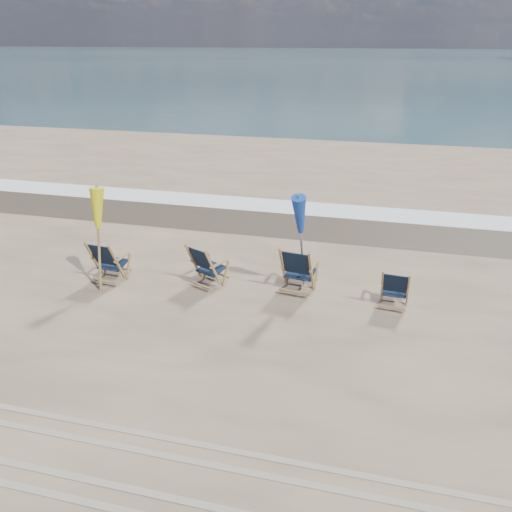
% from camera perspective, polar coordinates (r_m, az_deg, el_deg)
% --- Properties ---
extents(ocean, '(400.00, 400.00, 0.00)m').
position_cam_1_polar(ocean, '(135.15, 13.97, 21.02)').
color(ocean, '#334F56').
rests_on(ocean, ground).
extents(surf_foam, '(200.00, 1.40, 0.01)m').
position_cam_1_polar(surf_foam, '(16.33, 5.22, 5.52)').
color(surf_foam, silver).
rests_on(surf_foam, ground).
extents(wet_sand_strip, '(200.00, 2.60, 0.00)m').
position_cam_1_polar(wet_sand_strip, '(14.93, 4.29, 3.77)').
color(wet_sand_strip, '#42362A').
rests_on(wet_sand_strip, ground).
extents(tire_tracks, '(80.00, 1.30, 0.01)m').
position_cam_1_polar(tire_tracks, '(7.02, -10.83, -23.31)').
color(tire_tracks, gray).
rests_on(tire_tracks, ground).
extents(beach_chair_0, '(0.74, 0.82, 1.06)m').
position_cam_1_polar(beach_chair_0, '(11.36, -15.63, -0.86)').
color(beach_chair_0, black).
rests_on(beach_chair_0, ground).
extents(beach_chair_1, '(0.91, 0.95, 1.03)m').
position_cam_1_polar(beach_chair_1, '(10.74, -4.97, -1.56)').
color(beach_chair_1, black).
rests_on(beach_chair_1, ground).
extents(beach_chair_2, '(0.81, 0.89, 1.12)m').
position_cam_1_polar(beach_chair_2, '(10.51, 6.30, -1.95)').
color(beach_chair_2, black).
rests_on(beach_chair_2, ground).
extents(beach_chair_3, '(0.64, 0.70, 0.90)m').
position_cam_1_polar(beach_chair_3, '(10.39, 16.94, -3.92)').
color(beach_chair_3, black).
rests_on(beach_chair_3, ground).
extents(umbrella_yellow, '(0.30, 0.30, 2.25)m').
position_cam_1_polar(umbrella_yellow, '(10.88, -17.95, 4.49)').
color(umbrella_yellow, olive).
rests_on(umbrella_yellow, ground).
extents(umbrella_blue, '(0.30, 0.30, 2.35)m').
position_cam_1_polar(umbrella_blue, '(10.24, 5.41, 4.97)').
color(umbrella_blue, '#A5A5AD').
rests_on(umbrella_blue, ground).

